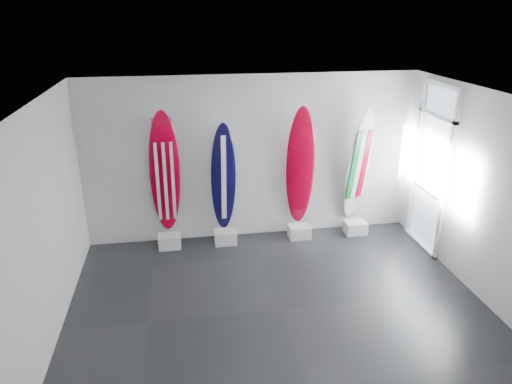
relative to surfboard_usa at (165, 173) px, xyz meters
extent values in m
plane|color=black|center=(1.56, -2.28, -1.38)|extent=(6.00, 6.00, 0.00)
plane|color=white|center=(1.56, -2.28, 1.62)|extent=(6.00, 6.00, 0.00)
plane|color=silver|center=(1.56, 0.22, 0.12)|extent=(6.00, 0.00, 6.00)
plane|color=silver|center=(1.56, -4.78, 0.12)|extent=(6.00, 0.00, 6.00)
plane|color=silver|center=(-1.44, -2.28, 0.12)|extent=(0.00, 5.00, 5.00)
plane|color=silver|center=(4.56, -2.28, 0.12)|extent=(0.00, 5.00, 5.00)
cube|color=white|center=(0.00, -0.10, -1.26)|extent=(0.40, 0.30, 0.24)
ellipsoid|color=#98001A|center=(0.00, 0.00, 0.00)|extent=(0.55, 0.45, 2.28)
cube|color=white|center=(1.01, -0.10, -1.26)|extent=(0.40, 0.30, 0.24)
ellipsoid|color=black|center=(1.01, 0.00, -0.14)|extent=(0.48, 0.25, 2.01)
cube|color=white|center=(2.40, -0.10, -1.26)|extent=(0.40, 0.30, 0.24)
ellipsoid|color=#98001A|center=(2.40, 0.00, -0.01)|extent=(0.54, 0.36, 2.26)
cube|color=white|center=(3.50, -0.10, -1.26)|extent=(0.40, 0.30, 0.24)
ellipsoid|color=silver|center=(3.50, 0.00, -0.03)|extent=(0.62, 0.57, 2.22)
cube|color=silver|center=(-0.89, 0.20, -1.03)|extent=(0.09, 0.02, 0.13)
camera|label=1|loc=(0.29, -7.88, 2.68)|focal=33.33mm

